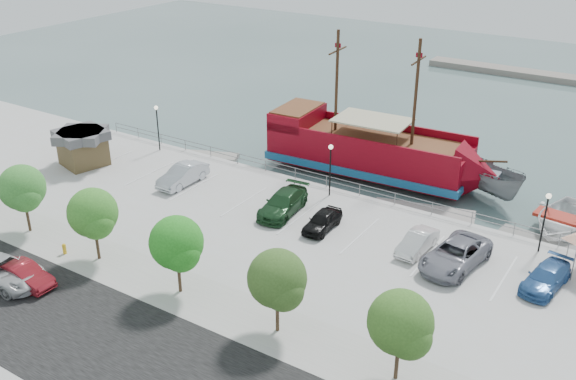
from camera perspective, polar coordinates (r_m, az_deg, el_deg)
The scene contains 28 objects.
ground at distance 46.26m, azimuth -0.29°, elevation -4.54°, with size 160.00×160.00×0.00m, color #3E5552.
street at distance 35.67m, azimuth -14.82°, elevation -13.77°, with size 100.00×8.00×0.04m, color black.
sidewalk at distance 38.99m, azimuth -8.41°, elevation -9.34°, with size 100.00×4.00×0.05m, color #A09F9A.
seawall_railing at distance 51.56m, azimuth 4.42°, elevation 0.58°, with size 50.00×0.06×1.00m.
pirate_ship at distance 55.95m, azimuth 8.56°, elevation 3.11°, with size 20.69×6.76×12.95m.
patrol_boat at distance 54.48m, azimuth 17.29°, elevation 0.73°, with size 2.78×7.38×2.86m, color slate.
speedboat at distance 51.28m, azimuth 23.21°, elevation -2.65°, with size 5.23×7.32×1.52m, color white.
dock_west at distance 60.90m, azimuth -7.38°, elevation 3.03°, with size 6.21×1.77×0.35m, color gray.
dock_mid at distance 50.81m, azimuth 11.92°, elevation -1.95°, with size 7.77×2.22×0.44m, color gray.
dock_east at distance 48.93m, azimuth 21.77°, elevation -4.50°, with size 6.46×1.85×0.37m, color gray.
shed at distance 58.59m, azimuth -17.80°, elevation 3.71°, with size 4.69×4.69×3.13m.
street_van at distance 43.15m, azimuth -24.09°, elevation -6.56°, with size 2.75×5.95×1.65m, color #BABBBC.
street_sedan at distance 42.45m, azimuth -22.34°, elevation -6.98°, with size 1.45×4.17×1.37m, color maroon.
fire_hydrant at distance 45.02m, azimuth -19.27°, elevation -4.92°, with size 0.27×0.27×0.78m.
lamp_post_left at distance 59.71m, azimuth -11.55°, elevation 6.12°, with size 0.36×0.36×4.28m.
lamp_post_mid at distance 49.55m, azimuth 3.79°, elevation 2.59°, with size 0.36×0.36×4.28m.
lamp_post_right at distance 44.85m, azimuth 21.93°, elevation -1.84°, with size 0.36×0.36×4.28m.
tree_b at distance 47.47m, azimuth -22.51°, elevation 0.03°, with size 3.30×3.20×5.00m.
tree_c at distance 42.29m, azimuth -16.89°, elevation -2.15°, with size 3.30×3.20×5.00m.
tree_d at distance 37.71m, azimuth -9.79°, elevation -4.86°, with size 3.30×3.20×5.00m.
tree_e at distance 33.95m, azimuth -0.84°, elevation -8.13°, with size 3.30×3.20×5.00m.
tree_f at distance 31.34m, azimuth 10.15°, elevation -11.80°, with size 3.30×3.20×5.00m.
parked_car_b at distance 52.98m, azimuth -9.34°, elevation 1.33°, with size 1.70×4.89×1.61m, color #B5BBC3.
parked_car_d at distance 47.63m, azimuth -0.45°, elevation -1.17°, with size 2.22×5.46×1.59m, color #1A4020.
parked_car_e at distance 45.47m, azimuth 3.07°, elevation -2.73°, with size 1.60×3.98×1.36m, color black.
parked_car_f at distance 43.61m, azimuth 11.42°, elevation -4.56°, with size 1.42×4.07×1.34m, color white.
parked_car_g at distance 42.39m, azimuth 14.65°, elevation -5.59°, with size 2.76×5.98×1.66m, color gray.
parked_car_h at distance 42.07m, azimuth 21.95°, elevation -7.24°, with size 1.88×4.62×1.34m, color #2F5C9A.
Camera 1 is at (21.85, -33.70, 21.96)m, focal length 40.00 mm.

